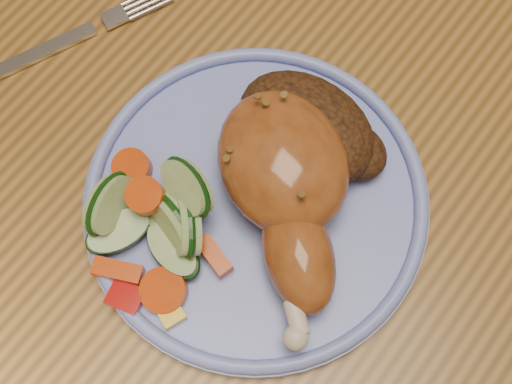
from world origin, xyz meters
TOP-DOWN VIEW (x-y plane):
  - ground at (0.00, 0.00)m, footprint 4.00×4.00m
  - dining_table at (0.00, 0.00)m, footprint 0.90×1.40m
  - plate at (-0.02, -0.09)m, footprint 0.24×0.24m
  - plate_rim at (-0.02, -0.09)m, footprint 0.24×0.24m
  - chicken_leg at (-0.00, -0.07)m, footprint 0.16×0.16m
  - rice_pilaf at (-0.02, -0.03)m, footprint 0.11×0.08m
  - vegetable_pile at (-0.06, -0.15)m, footprint 0.11×0.12m
  - fork at (-0.22, -0.07)m, footprint 0.07×0.14m

SIDE VIEW (x-z plane):
  - ground at x=0.00m, z-range 0.00..0.00m
  - dining_table at x=0.00m, z-range 0.29..1.04m
  - fork at x=-0.22m, z-range 0.75..0.76m
  - plate at x=-0.02m, z-range 0.75..0.76m
  - plate_rim at x=-0.02m, z-range 0.76..0.77m
  - vegetable_pile at x=-0.06m, z-range 0.75..0.80m
  - rice_pilaf at x=-0.02m, z-range 0.76..0.80m
  - chicken_leg at x=0.00m, z-range 0.76..0.82m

